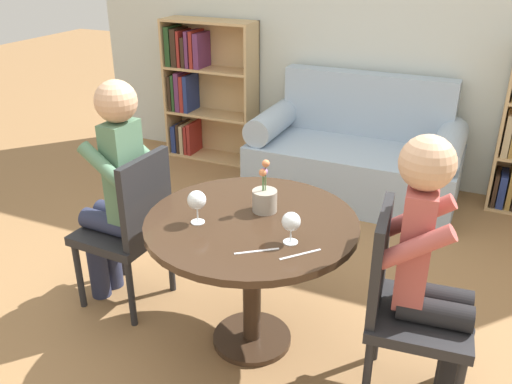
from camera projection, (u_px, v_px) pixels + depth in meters
ground_plane at (252, 340)px, 2.79m from camera, size 16.00×16.00×0.00m
back_wall at (380, 13)px, 4.18m from camera, size 5.20×0.05×2.70m
round_table at (252, 244)px, 2.55m from camera, size 0.99×0.99×0.70m
couch at (355, 157)px, 4.27m from camera, size 1.58×0.80×0.92m
bookshelf_left at (201, 88)px, 4.92m from camera, size 0.84×0.28×1.25m
chair_left at (131, 225)px, 2.88m from camera, size 0.44×0.44×0.90m
chair_right at (404, 301)px, 2.28m from camera, size 0.46×0.46×0.90m
person_left at (115, 189)px, 2.84m from camera, size 0.43×0.35×1.27m
person_right at (431, 269)px, 2.18m from camera, size 0.44×0.37×1.23m
wine_glass_left at (197, 201)px, 2.42m from camera, size 0.09×0.09×0.16m
wine_glass_right at (291, 223)px, 2.27m from camera, size 0.08×0.08×0.14m
flower_vase at (265, 198)px, 2.55m from camera, size 0.12×0.12×0.26m
knife_left_setting at (257, 251)px, 2.24m from camera, size 0.16×0.12×0.00m
fork_left_setting at (300, 254)px, 2.22m from camera, size 0.13×0.15×0.00m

